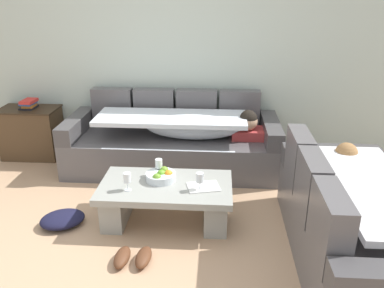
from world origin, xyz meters
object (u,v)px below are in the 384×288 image
(fruit_bowl, at_px, (161,176))
(pair_of_shoes, at_px, (133,257))
(open_magazine, at_px, (203,187))
(crumpled_garment, at_px, (62,219))
(couch_along_wall, at_px, (176,142))
(coffee_table, at_px, (166,198))
(wine_glass_near_left, at_px, (127,178))
(wine_glass_far_back, at_px, (159,164))
(book_stack_on_cabinet, at_px, (29,104))
(side_cabinet, at_px, (32,133))
(couch_near_window, at_px, (354,222))
(wine_glass_near_right, at_px, (200,178))

(fruit_bowl, height_order, pair_of_shoes, fruit_bowl)
(open_magazine, xyz_separation_m, crumpled_garment, (-1.29, -0.11, -0.33))
(couch_along_wall, height_order, coffee_table, couch_along_wall)
(wine_glass_near_left, height_order, pair_of_shoes, wine_glass_near_left)
(wine_glass_far_back, height_order, book_stack_on_cabinet, book_stack_on_cabinet)
(side_cabinet, bearing_deg, pair_of_shoes, -49.77)
(couch_along_wall, height_order, fruit_bowl, couch_along_wall)
(couch_along_wall, xyz_separation_m, open_magazine, (0.38, -1.21, 0.06))
(wine_glass_near_left, xyz_separation_m, book_stack_on_cabinet, (-1.57, 1.54, 0.20))
(couch_near_window, distance_m, pair_of_shoes, 1.76)
(couch_along_wall, distance_m, wine_glass_far_back, 1.01)
(couch_along_wall, height_order, wine_glass_near_right, couch_along_wall)
(wine_glass_far_back, height_order, crumpled_garment, wine_glass_far_back)
(couch_along_wall, height_order, book_stack_on_cabinet, couch_along_wall)
(fruit_bowl, bearing_deg, wine_glass_far_back, 110.60)
(coffee_table, distance_m, book_stack_on_cabinet, 2.39)
(couch_along_wall, relative_size, coffee_table, 2.06)
(fruit_bowl, height_order, wine_glass_near_right, wine_glass_near_right)
(book_stack_on_cabinet, bearing_deg, wine_glass_near_right, -34.23)
(wine_glass_near_left, distance_m, open_magazine, 0.68)
(couch_along_wall, xyz_separation_m, side_cabinet, (-1.87, 0.22, -0.01))
(fruit_bowl, relative_size, book_stack_on_cabinet, 1.23)
(coffee_table, distance_m, wine_glass_near_right, 0.42)
(wine_glass_near_left, relative_size, open_magazine, 0.59)
(couch_along_wall, relative_size, couch_near_window, 1.26)
(coffee_table, xyz_separation_m, crumpled_garment, (-0.94, -0.15, -0.18))
(book_stack_on_cabinet, height_order, crumpled_garment, book_stack_on_cabinet)
(wine_glass_far_back, bearing_deg, couch_along_wall, 86.88)
(side_cabinet, relative_size, crumpled_garment, 1.80)
(couch_along_wall, bearing_deg, book_stack_on_cabinet, 172.95)
(couch_near_window, relative_size, open_magazine, 7.01)
(fruit_bowl, bearing_deg, couch_along_wall, 89.04)
(couch_along_wall, bearing_deg, wine_glass_near_right, -74.72)
(book_stack_on_cabinet, relative_size, crumpled_garment, 0.57)
(crumpled_garment, bearing_deg, fruit_bowl, 14.24)
(couch_near_window, relative_size, coffee_table, 1.64)
(wine_glass_near_left, bearing_deg, wine_glass_near_right, 3.87)
(open_magazine, bearing_deg, side_cabinet, 133.63)
(couch_near_window, relative_size, fruit_bowl, 7.01)
(pair_of_shoes, bearing_deg, wine_glass_near_right, 46.68)
(pair_of_shoes, bearing_deg, fruit_bowl, 78.85)
(wine_glass_near_left, height_order, wine_glass_far_back, same)
(pair_of_shoes, xyz_separation_m, crumpled_garment, (-0.75, 0.48, 0.01))
(wine_glass_far_back, distance_m, pair_of_shoes, 0.93)
(wine_glass_near_right, xyz_separation_m, wine_glass_far_back, (-0.40, 0.27, 0.00))
(couch_near_window, height_order, pair_of_shoes, couch_near_window)
(coffee_table, bearing_deg, side_cabinet, 143.67)
(fruit_bowl, height_order, crumpled_garment, fruit_bowl)
(couch_along_wall, bearing_deg, wine_glass_far_back, -93.12)
(side_cabinet, bearing_deg, wine_glass_near_right, -33.92)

